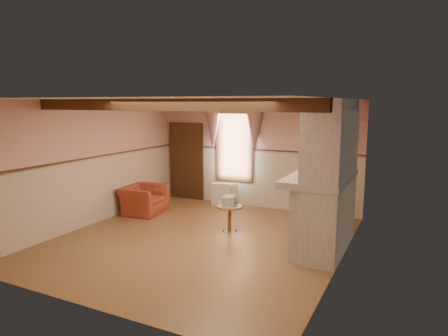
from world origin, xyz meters
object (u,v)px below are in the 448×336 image
at_px(side_table, 230,218).
at_px(radiator, 224,194).
at_px(bowl, 320,173).
at_px(armchair, 143,200).
at_px(mantel_clock, 328,164).
at_px(oil_lamp, 325,165).

relative_size(side_table, radiator, 0.79).
relative_size(radiator, bowl, 2.27).
height_order(armchair, bowl, bowl).
xyz_separation_m(bowl, mantel_clock, (0.00, 0.70, 0.06)).
bearing_deg(side_table, oil_lamp, 2.63).
xyz_separation_m(side_table, oil_lamp, (1.97, 0.09, 1.29)).
relative_size(side_table, mantel_clock, 2.30).
bearing_deg(bowl, radiator, 144.82).
bearing_deg(oil_lamp, bowl, -90.00).
xyz_separation_m(mantel_clock, oil_lamp, (0.00, -0.36, 0.04)).
bearing_deg(mantel_clock, bowl, -90.00).
bearing_deg(mantel_clock, armchair, -178.02).
relative_size(armchair, radiator, 1.50).
height_order(armchair, radiator, armchair).
relative_size(side_table, oil_lamp, 1.97).
xyz_separation_m(radiator, mantel_clock, (3.02, -1.43, 1.22)).
bearing_deg(mantel_clock, radiator, 154.70).
bearing_deg(radiator, armchair, -152.22).
bearing_deg(side_table, armchair, 173.39).
xyz_separation_m(side_table, mantel_clock, (1.97, 0.45, 1.25)).
height_order(radiator, mantel_clock, mantel_clock).
bearing_deg(oil_lamp, radiator, 149.40).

